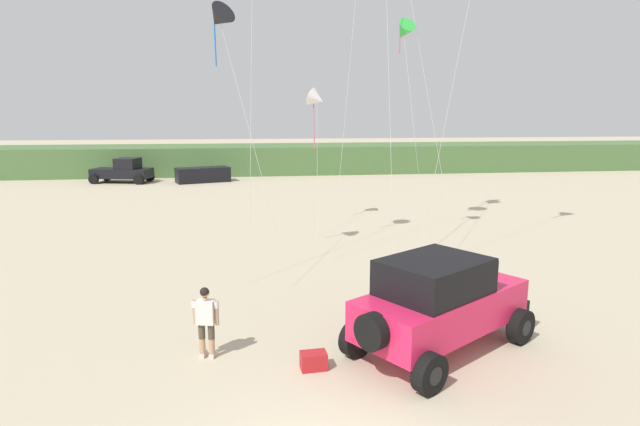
% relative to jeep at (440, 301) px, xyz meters
% --- Properties ---
extents(dune_ridge, '(90.00, 7.56, 2.53)m').
position_rel_jeep_xyz_m(dune_ridge, '(0.81, 38.53, 0.06)').
color(dune_ridge, '#4C703D').
rests_on(dune_ridge, ground_plane).
extents(jeep, '(4.95, 4.33, 2.26)m').
position_rel_jeep_xyz_m(jeep, '(0.00, 0.00, 0.00)').
color(jeep, '#EA2151').
rests_on(jeep, ground_plane).
extents(person_watching, '(0.61, 0.38, 1.67)m').
position_rel_jeep_xyz_m(person_watching, '(-5.32, 0.35, -0.26)').
color(person_watching, tan).
rests_on(person_watching, ground_plane).
extents(cooler_box, '(0.59, 0.40, 0.38)m').
position_rel_jeep_xyz_m(cooler_box, '(-3.00, -0.50, -1.01)').
color(cooler_box, '#B21E23').
rests_on(cooler_box, ground_plane).
extents(distant_pickup, '(4.91, 3.30, 1.98)m').
position_rel_jeep_xyz_m(distant_pickup, '(-14.48, 32.14, -0.26)').
color(distant_pickup, black).
rests_on(distant_pickup, ground_plane).
extents(distant_sedan, '(4.52, 2.95, 1.20)m').
position_rel_jeep_xyz_m(distant_sedan, '(-8.17, 31.58, -0.60)').
color(distant_sedan, black).
rests_on(distant_sedan, ground_plane).
extents(kite_green_box, '(1.04, 2.63, 9.19)m').
position_rel_jeep_xyz_m(kite_green_box, '(1.98, 10.27, 7.49)').
color(kite_green_box, green).
rests_on(kite_green_box, ground_plane).
extents(kite_white_parafoil, '(1.31, 3.50, 6.72)m').
position_rel_jeep_xyz_m(kite_white_parafoil, '(-1.02, 14.36, 4.93)').
color(kite_white_parafoil, white).
rests_on(kite_white_parafoil, ground_plane).
extents(kite_orange_streamer, '(2.81, 3.20, 9.18)m').
position_rel_jeep_xyz_m(kite_orange_streamer, '(-5.17, 7.52, 7.35)').
color(kite_orange_streamer, black).
rests_on(kite_orange_streamer, ground_plane).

